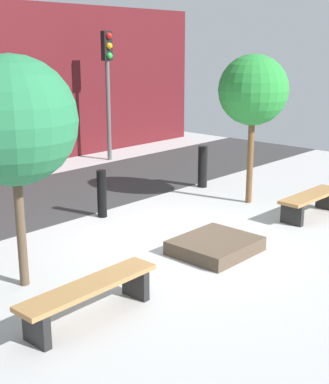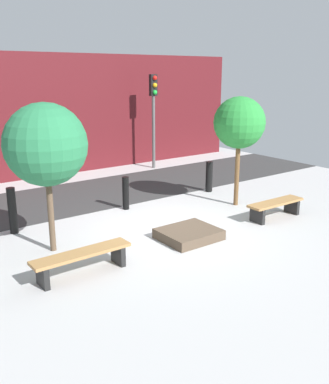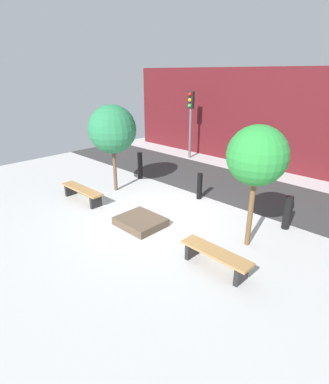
% 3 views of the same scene
% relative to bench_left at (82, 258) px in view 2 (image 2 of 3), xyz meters
% --- Properties ---
extents(ground_plane, '(18.00, 18.00, 0.00)m').
position_rel_bench_left_xyz_m(ground_plane, '(2.69, 0.85, -0.33)').
color(ground_plane, '#B1B1B1').
extents(road_strip, '(18.00, 3.31, 0.01)m').
position_rel_bench_left_xyz_m(road_strip, '(2.69, 4.79, -0.32)').
color(road_strip, '#343434').
rests_on(road_strip, ground).
extents(building_facade, '(16.20, 0.50, 4.26)m').
position_rel_bench_left_xyz_m(building_facade, '(2.69, 8.04, 1.80)').
color(building_facade, '#511419').
rests_on(building_facade, ground).
extents(bench_left, '(1.89, 0.43, 0.45)m').
position_rel_bench_left_xyz_m(bench_left, '(0.00, 0.00, 0.00)').
color(bench_left, black).
rests_on(bench_left, ground).
extents(bench_right, '(1.67, 0.46, 0.44)m').
position_rel_bench_left_xyz_m(bench_right, '(5.37, 0.00, -0.01)').
color(bench_right, black).
rests_on(bench_right, ground).
extents(planter_bed, '(1.25, 1.07, 0.22)m').
position_rel_bench_left_xyz_m(planter_bed, '(2.69, 0.20, -0.22)').
color(planter_bed, brown).
rests_on(planter_bed, ground).
extents(tree_behind_left_bench, '(1.65, 1.65, 3.05)m').
position_rel_bench_left_xyz_m(tree_behind_left_bench, '(0.00, 1.39, 1.89)').
color(tree_behind_left_bench, brown).
rests_on(tree_behind_left_bench, ground).
extents(tree_behind_right_bench, '(1.39, 1.39, 2.99)m').
position_rel_bench_left_xyz_m(tree_behind_right_bench, '(5.37, 1.39, 1.95)').
color(tree_behind_right_bench, brown).
rests_on(tree_behind_right_bench, ground).
extents(bollard_far_left, '(0.19, 0.19, 1.08)m').
position_rel_bench_left_xyz_m(bollard_far_left, '(-0.34, 2.88, 0.21)').
color(bollard_far_left, black).
rests_on(bollard_far_left, ground).
extents(bollard_left, '(0.18, 0.18, 0.90)m').
position_rel_bench_left_xyz_m(bollard_left, '(2.69, 2.88, 0.12)').
color(bollard_left, black).
rests_on(bollard_left, ground).
extents(bollard_center, '(0.21, 0.21, 0.95)m').
position_rel_bench_left_xyz_m(bollard_center, '(5.71, 2.88, 0.15)').
color(bollard_center, black).
rests_on(bollard_center, ground).
extents(traffic_light_mid_west, '(0.28, 0.27, 3.52)m').
position_rel_bench_left_xyz_m(traffic_light_mid_west, '(6.31, 6.73, 2.11)').
color(traffic_light_mid_west, '#525252').
rests_on(traffic_light_mid_west, ground).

